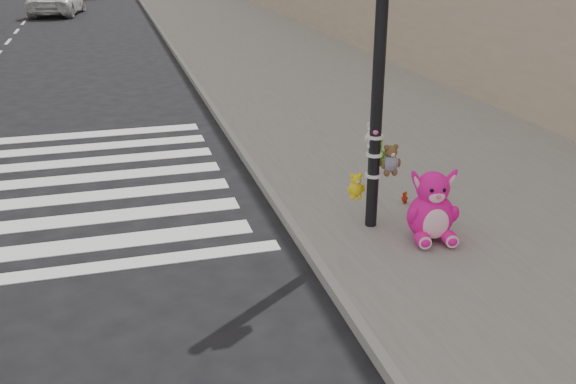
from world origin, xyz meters
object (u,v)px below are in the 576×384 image
object	(u,v)px
signal_pole	(377,113)
car_white_near	(57,2)
pink_bunny	(432,211)
red_teddy	(405,197)

from	to	relation	value
signal_pole	car_white_near	bearing A→B (deg)	100.94
pink_bunny	car_white_near	xyz separation A→B (m)	(-6.22, 29.85, 0.12)
red_teddy	car_white_near	size ratio (longest dim) A/B	0.04
signal_pole	red_teddy	bearing A→B (deg)	36.92
pink_bunny	signal_pole	bearing A→B (deg)	141.33
pink_bunny	red_teddy	bearing A→B (deg)	89.52
car_white_near	red_teddy	bearing A→B (deg)	112.18
pink_bunny	red_teddy	xyz separation A→B (m)	(0.20, 1.22, -0.32)
signal_pole	car_white_near	xyz separation A→B (m)	(-5.65, 29.21, -1.09)
red_teddy	car_white_near	world-z (taller)	car_white_near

